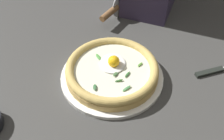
{
  "coord_description": "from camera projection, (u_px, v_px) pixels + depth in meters",
  "views": [
    {
      "loc": [
        0.51,
        0.01,
        0.56
      ],
      "look_at": [
        -0.01,
        -0.04,
        0.03
      ],
      "focal_mm": 42.83,
      "sensor_mm": 36.0,
      "label": 1
    }
  ],
  "objects": [
    {
      "name": "ground_plane",
      "position": [
        124.0,
        84.0,
        0.77
      ],
      "size": [
        2.4,
        2.4,
        0.03
      ],
      "primitive_type": "cube",
      "color": "#3B3B39",
      "rests_on": "ground"
    },
    {
      "name": "pizza_plate",
      "position": [
        112.0,
        76.0,
        0.76
      ],
      "size": [
        0.29,
        0.29,
        0.01
      ],
      "primitive_type": "cylinder",
      "color": "white",
      "rests_on": "ground"
    },
    {
      "name": "pizza",
      "position": [
        112.0,
        70.0,
        0.75
      ],
      "size": [
        0.26,
        0.26,
        0.06
      ],
      "color": "tan",
      "rests_on": "pizza_plate"
    },
    {
      "name": "table_knife",
      "position": [
        220.0,
        70.0,
        0.79
      ],
      "size": [
        0.11,
        0.22,
        0.01
      ],
      "color": "silver",
      "rests_on": "ground"
    },
    {
      "name": "pizza_cutter",
      "position": [
        113.0,
        10.0,
        0.93
      ],
      "size": [
        0.14,
        0.08,
        0.09
      ],
      "color": "silver",
      "rests_on": "ground"
    }
  ]
}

